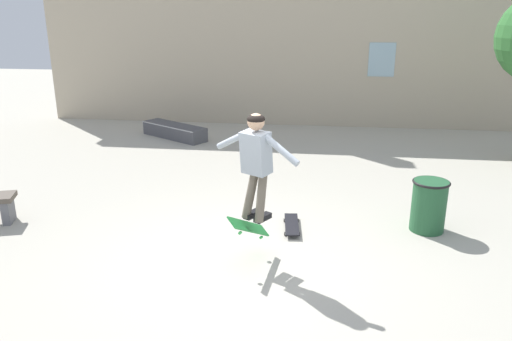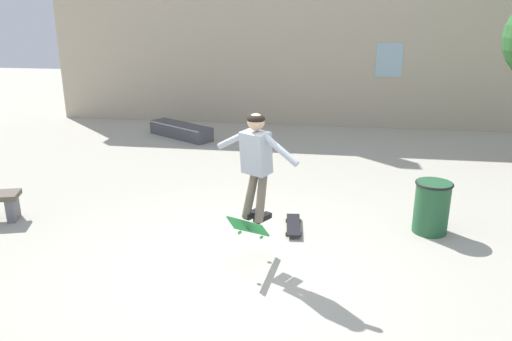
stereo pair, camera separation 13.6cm
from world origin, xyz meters
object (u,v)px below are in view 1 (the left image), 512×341
(skate_ledge, at_px, (175,131))
(skateboard_flipping, at_px, (249,227))
(trash_bin, at_px, (429,205))
(skater, at_px, (256,158))
(skateboard_resting, at_px, (292,224))

(skate_ledge, distance_m, skateboard_flipping, 6.95)
(skate_ledge, xyz_separation_m, trash_bin, (5.38, -4.99, 0.24))
(skater, bearing_deg, skateboard_flipping, 107.21)
(trash_bin, xyz_separation_m, skateboard_flipping, (-2.53, -1.34, 0.09))
(skater, relative_size, skateboard_flipping, 1.74)
(skate_ledge, bearing_deg, trash_bin, -10.70)
(trash_bin, height_order, skater, skater)
(skateboard_resting, bearing_deg, skater, 155.58)
(skate_ledge, height_order, skateboard_resting, skate_ledge)
(skate_ledge, relative_size, skateboard_resting, 2.35)
(trash_bin, height_order, skateboard_flipping, trash_bin)
(skater, relative_size, skateboard_resting, 1.70)
(trash_bin, bearing_deg, skateboard_flipping, -152.10)
(trash_bin, bearing_deg, skater, -150.70)
(skate_ledge, relative_size, skater, 1.38)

